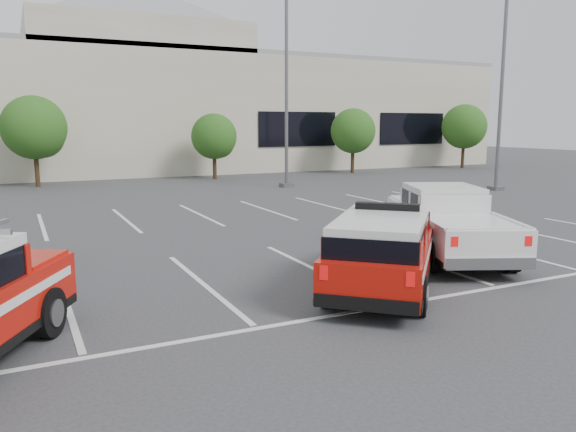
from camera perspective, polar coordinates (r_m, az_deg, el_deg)
name	(u,v)px	position (r m, az deg, el deg)	size (l,w,h in m)	color
ground	(317,270)	(13.00, 2.93, -5.53)	(120.00, 120.00, 0.00)	#333335
stall_markings	(244,236)	(16.97, -4.45, -2.01)	(23.00, 15.00, 0.01)	silver
convention_building	(106,105)	(43.33, -18.03, 10.69)	(60.00, 16.99, 13.20)	beige
tree_mid_left	(36,130)	(33.05, -24.24, 7.99)	(3.37, 3.37, 4.85)	#3F2B19
tree_mid_right	(215,138)	(34.88, -7.40, 7.86)	(2.77, 2.77, 3.99)	#3F2B19
tree_right	(354,133)	(39.25, 6.70, 8.42)	(3.07, 3.07, 4.42)	#3F2B19
tree_far_right	(465,128)	(45.43, 17.50, 8.51)	(3.37, 3.37, 4.85)	#3F2B19
light_pole_mid	(286,88)	(30.05, -0.16, 12.84)	(0.90, 0.60, 10.24)	#59595E
light_pole_right	(502,87)	(30.54, 20.88, 12.19)	(0.90, 0.60, 10.24)	#59595E
fire_chief_suv	(384,255)	(11.56, 9.70, -3.95)	(4.60, 4.78, 1.71)	#B51108
white_pickup	(447,228)	(15.05, 15.85, -1.15)	(4.05, 5.93, 1.73)	silver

